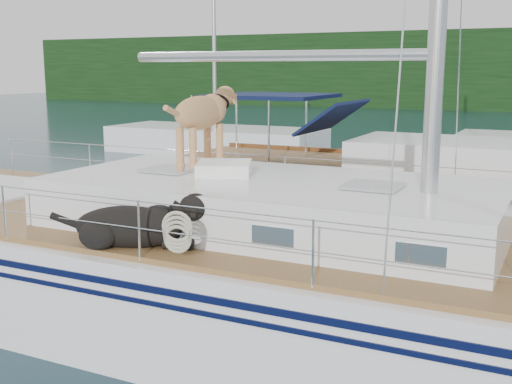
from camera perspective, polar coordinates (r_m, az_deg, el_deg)
The scene contains 4 objects.
ground at distance 8.28m, azimuth -3.79°, elevation -10.89°, with size 120.00×120.00×0.00m, color black.
main_sailboat at distance 8.01m, azimuth -3.33°, elevation -6.45°, with size 12.00×3.84×14.01m.
neighbor_sailboat at distance 13.13m, azimuth 14.61°, elevation -0.20°, with size 11.00×3.50×13.30m.
bg_boat_west at distance 23.96m, azimuth -3.63°, elevation 4.55°, with size 8.00×3.00×11.65m.
Camera 1 is at (3.88, -6.64, 3.06)m, focal length 45.00 mm.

